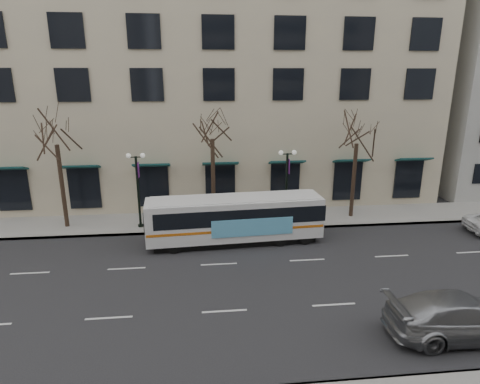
{
  "coord_description": "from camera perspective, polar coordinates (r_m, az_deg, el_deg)",
  "views": [
    {
      "loc": [
        -0.92,
        -17.84,
        10.11
      ],
      "look_at": [
        1.22,
        2.76,
        4.0
      ],
      "focal_mm": 30.0,
      "sensor_mm": 36.0,
      "label": 1
    }
  ],
  "objects": [
    {
      "name": "ground",
      "position": [
        20.52,
        -2.67,
        -13.09
      ],
      "size": [
        160.0,
        160.0,
        0.0
      ],
      "primitive_type": "plane",
      "color": "black",
      "rests_on": "ground"
    },
    {
      "name": "sidewalk_far",
      "position": [
        29.26,
        6.11,
        -3.72
      ],
      "size": [
        80.0,
        4.0,
        0.15
      ],
      "primitive_type": "cube",
      "color": "gray",
      "rests_on": "ground"
    },
    {
      "name": "building_hotel",
      "position": [
        38.9,
        -7.97,
        19.08
      ],
      "size": [
        40.0,
        20.0,
        24.0
      ],
      "primitive_type": "cube",
      "color": "#C5B796",
      "rests_on": "ground"
    },
    {
      "name": "tree_far_left",
      "position": [
        28.35,
        -24.84,
        8.03
      ],
      "size": [
        3.6,
        3.6,
        8.34
      ],
      "color": "black",
      "rests_on": "ground"
    },
    {
      "name": "tree_far_mid",
      "position": [
        26.84,
        -3.99,
        9.55
      ],
      "size": [
        3.6,
        3.6,
        8.55
      ],
      "color": "black",
      "rests_on": "ground"
    },
    {
      "name": "tree_far_right",
      "position": [
        29.02,
        16.4,
        8.48
      ],
      "size": [
        3.6,
        3.6,
        8.06
      ],
      "color": "black",
      "rests_on": "ground"
    },
    {
      "name": "lamp_post_left",
      "position": [
        27.31,
        -14.3,
        0.71
      ],
      "size": [
        1.22,
        0.45,
        5.21
      ],
      "color": "black",
      "rests_on": "ground"
    },
    {
      "name": "lamp_post_right",
      "position": [
        27.65,
        6.65,
        1.31
      ],
      "size": [
        1.22,
        0.45,
        5.21
      ],
      "color": "black",
      "rests_on": "ground"
    },
    {
      "name": "city_bus",
      "position": [
        24.71,
        -0.58,
        -3.72
      ],
      "size": [
        10.89,
        3.0,
        2.92
      ],
      "rotation": [
        0.0,
        0.0,
        0.06
      ],
      "color": "silver",
      "rests_on": "ground"
    },
    {
      "name": "silver_car",
      "position": [
        18.85,
        28.99,
        -15.18
      ],
      "size": [
        6.06,
        2.57,
        1.74
      ],
      "primitive_type": "imported",
      "rotation": [
        0.0,
        0.0,
        1.55
      ],
      "color": "#95979B",
      "rests_on": "ground"
    }
  ]
}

